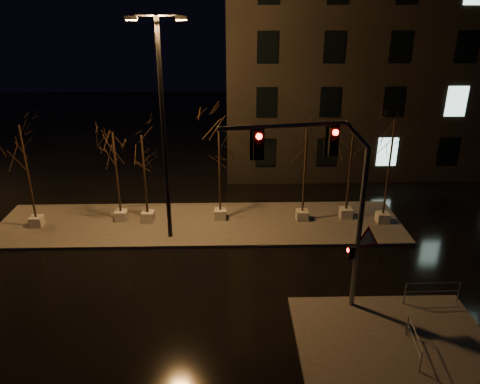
{
  "coord_description": "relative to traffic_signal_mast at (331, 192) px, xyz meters",
  "views": [
    {
      "loc": [
        1.61,
        -17.03,
        11.64
      ],
      "look_at": [
        2.13,
        3.99,
        2.8
      ],
      "focal_mm": 35.0,
      "sensor_mm": 36.0,
      "label": 1
    }
  ],
  "objects": [
    {
      "name": "tree_0",
      "position": [
        -14.07,
        7.53,
        -0.64
      ],
      "size": [
        1.8,
        1.8,
        5.73
      ],
      "color": "#A3A098",
      "rests_on": "median"
    },
    {
      "name": "traffic_signal_mast",
      "position": [
        0.0,
        0.0,
        0.0
      ],
      "size": [
        6.17,
        1.01,
        7.6
      ],
      "rotation": [
        0.0,
        0.0,
        0.16
      ],
      "color": "slate",
      "rests_on": "sidewalk_corner"
    },
    {
      "name": "guard_rail_a",
      "position": [
        4.44,
        0.2,
        -4.36
      ],
      "size": [
        2.24,
        0.08,
        0.97
      ],
      "rotation": [
        0.0,
        0.0,
        0.01
      ],
      "color": "slate",
      "rests_on": "sidewalk_corner"
    },
    {
      "name": "tree_2",
      "position": [
        -8.16,
        7.98,
        -1.19
      ],
      "size": [
        1.8,
        1.8,
        5.0
      ],
      "color": "#A3A098",
      "rests_on": "median"
    },
    {
      "name": "tree_4",
      "position": [
        0.37,
        7.95,
        -0.96
      ],
      "size": [
        1.8,
        1.8,
        5.3
      ],
      "color": "#A3A098",
      "rests_on": "median"
    },
    {
      "name": "ground",
      "position": [
        -5.27,
        1.7,
        -5.14
      ],
      "size": [
        90.0,
        90.0,
        0.0
      ],
      "primitive_type": "plane",
      "color": "black",
      "rests_on": "ground"
    },
    {
      "name": "tree_6",
      "position": [
        4.73,
        7.53,
        -0.6
      ],
      "size": [
        1.8,
        1.8,
        5.78
      ],
      "color": "#A3A098",
      "rests_on": "median"
    },
    {
      "name": "median",
      "position": [
        -5.27,
        7.7,
        -5.06
      ],
      "size": [
        22.0,
        5.0,
        0.15
      ],
      "primitive_type": "cube",
      "color": "#3F3C38",
      "rests_on": "ground"
    },
    {
      "name": "tree_5",
      "position": [
        2.85,
        8.19,
        -0.87
      ],
      "size": [
        1.8,
        1.8,
        5.43
      ],
      "color": "#A3A098",
      "rests_on": "median"
    },
    {
      "name": "sidewalk_corner",
      "position": [
        2.23,
        -1.8,
        -5.06
      ],
      "size": [
        7.0,
        5.0,
        0.15
      ],
      "primitive_type": "cube",
      "color": "#3F3C38",
      "rests_on": "ground"
    },
    {
      "name": "streetlight_main",
      "position": [
        -6.74,
        6.18,
        1.24
      ],
      "size": [
        2.69,
        0.38,
        10.79
      ],
      "rotation": [
        0.0,
        0.0,
        0.03
      ],
      "color": "black",
      "rests_on": "median"
    },
    {
      "name": "building",
      "position": [
        8.73,
        19.7,
        2.36
      ],
      "size": [
        25.0,
        12.0,
        15.0
      ],
      "primitive_type": "cube",
      "color": "black",
      "rests_on": "ground"
    },
    {
      "name": "tree_1",
      "position": [
        -9.67,
        8.16,
        -1.07
      ],
      "size": [
        1.8,
        1.8,
        5.17
      ],
      "color": "#A3A098",
      "rests_on": "median"
    },
    {
      "name": "guard_rail_b",
      "position": [
        2.68,
        -2.61,
        -4.42
      ],
      "size": [
        0.24,
        1.84,
        0.88
      ],
      "rotation": [
        0.0,
        0.0,
        1.46
      ],
      "color": "slate",
      "rests_on": "sidewalk_corner"
    },
    {
      "name": "tree_3",
      "position": [
        -4.17,
        8.19,
        -1.01
      ],
      "size": [
        1.8,
        1.8,
        5.24
      ],
      "color": "#A3A098",
      "rests_on": "median"
    }
  ]
}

